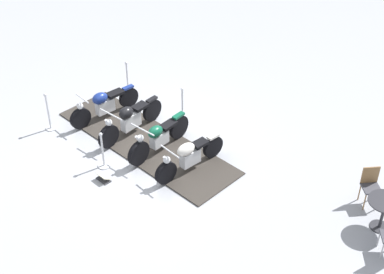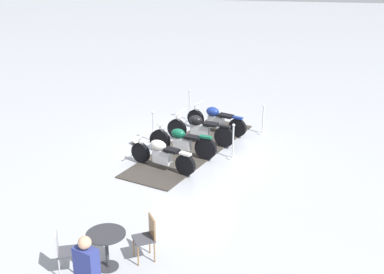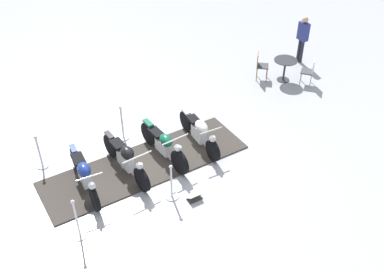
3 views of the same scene
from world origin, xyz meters
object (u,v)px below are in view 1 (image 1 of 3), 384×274
Objects in this scene: motorcycle_navy at (104,104)px; stanchion_left_front at (128,82)px; motorcycle_black at (130,119)px; stanchion_right_front at (49,116)px; motorcycle_cream at (189,156)px; stanchion_left_mid at (182,111)px; motorcycle_forest at (159,137)px; stanchion_right_mid at (103,156)px; cafe_chair_across_table at (371,184)px; info_placard at (103,178)px.

motorcycle_navy is 2.07× the size of stanchion_left_front.
stanchion_right_front reaches higher than motorcycle_black.
stanchion_left_mid reaches higher than motorcycle_cream.
motorcycle_forest is 1.49m from stanchion_right_mid.
stanchion_left_front is at bearing -120.13° from motorcycle_forest.
motorcycle_black is 1.11m from motorcycle_forest.
cafe_chair_across_table is at bearing 105.05° from motorcycle_black.
motorcycle_cream is 4.28m from stanchion_left_front.
stanchion_left_mid reaches higher than info_placard.
stanchion_right_mid is at bearing -19.84° from stanchion_right_front.
stanchion_left_mid is (2.06, 0.78, -0.13)m from motorcycle_navy.
stanchion_left_mid reaches higher than stanchion_right_mid.
motorcycle_cream is at bearing 86.00° from motorcycle_black.
stanchion_left_mid is at bearing -162.65° from motorcycle_forest.
info_placard is (-0.71, -1.59, -0.42)m from motorcycle_forest.
stanchion_right_mid reaches higher than cafe_chair_across_table.
motorcycle_black is 2.31m from stanchion_left_front.
motorcycle_forest is (1.05, -0.37, -0.03)m from motorcycle_black.
stanchion_right_mid reaches higher than info_placard.
stanchion_left_mid is 3.21m from info_placard.
motorcycle_navy is 2.20× the size of cafe_chair_across_table.
stanchion_left_mid is at bearing -82.25° from info_placard.
motorcycle_black is at bearing -86.12° from motorcycle_cream.
motorcycle_cream is at bearing -39.52° from stanchion_left_front.
stanchion_right_front reaches higher than stanchion_left_front.
cafe_chair_across_table reaches higher than info_placard.
motorcycle_cream is at bearing 85.27° from motorcycle_forest.
stanchion_right_mid is 3.66m from stanchion_left_front.
stanchion_right_front is (-4.25, 0.08, -0.07)m from motorcycle_cream.
stanchion_left_front is 1.06× the size of cafe_chair_across_table.
cafe_chair_across_table is (6.29, 1.38, 0.23)m from stanchion_right_mid.
info_placard is (2.50, -1.29, -0.35)m from stanchion_right_front.
stanchion_right_mid reaches higher than motorcycle_forest.
stanchion_left_front is at bearing -150.38° from motorcycle_navy.
stanchion_left_mid reaches higher than stanchion_left_front.
stanchion_left_front is at bearing 110.22° from stanchion_right_mid.
stanchion_left_front is (-1.21, 1.97, -0.17)m from motorcycle_black.
stanchion_right_front is 8.53m from cafe_chair_across_table.
stanchion_left_front reaches higher than motorcycle_navy.
motorcycle_cream is 1.78× the size of stanchion_right_front.
cafe_chair_across_table reaches higher than motorcycle_navy.
stanchion_right_front is 2.83m from info_placard.
info_placard is at bearing -27.25° from stanchion_right_front.
stanchion_left_front reaches higher than motorcycle_black.
info_placard is (1.39, -2.34, -0.43)m from motorcycle_navy.
info_placard is at bearing -68.47° from stanchion_left_front.
motorcycle_navy is 1.84× the size of stanchion_right_front.
info_placard is (0.28, -0.49, -0.27)m from stanchion_right_mid.
motorcycle_black is at bearing 17.26° from stanchion_right_front.
stanchion_left_front is at bearing 70.16° from stanchion_right_front.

